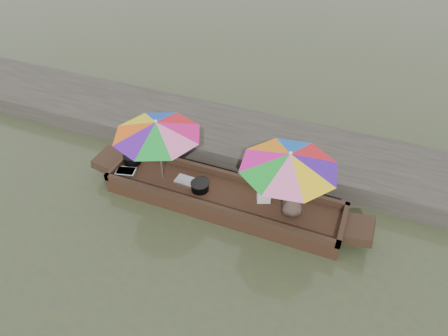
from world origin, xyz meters
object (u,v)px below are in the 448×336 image
at_px(supply_bag, 264,196).
at_px(charcoal_grill, 200,187).
at_px(cooking_pot, 132,159).
at_px(umbrella_stern, 287,183).
at_px(umbrella_bow, 159,150).
at_px(tray_crayfish, 126,172).
at_px(tray_scallop, 185,181).
at_px(vendor, 294,194).
at_px(boat_hull, 222,199).

bearing_deg(supply_bag, charcoal_grill, -171.54).
bearing_deg(cooking_pot, umbrella_stern, -2.84).
distance_m(supply_bag, umbrella_bow, 2.47).
relative_size(tray_crayfish, charcoal_grill, 1.17).
height_order(supply_bag, umbrella_stern, umbrella_stern).
bearing_deg(umbrella_stern, charcoal_grill, -177.79).
distance_m(tray_scallop, vendor, 2.53).
bearing_deg(tray_crayfish, vendor, 2.99).
height_order(charcoal_grill, vendor, vendor).
xyz_separation_m(tray_scallop, umbrella_stern, (2.29, -0.04, 0.74)).
relative_size(boat_hull, cooking_pot, 12.95).
bearing_deg(cooking_pot, supply_bag, -0.89).
relative_size(cooking_pot, umbrella_stern, 0.21).
bearing_deg(supply_bag, boat_hull, -171.39).
height_order(boat_hull, charcoal_grill, charcoal_grill).
bearing_deg(tray_crayfish, charcoal_grill, 4.62).
bearing_deg(cooking_pot, boat_hull, -4.46).
relative_size(boat_hull, charcoal_grill, 13.68).
bearing_deg(vendor, tray_crayfish, -14.59).
height_order(cooking_pot, charcoal_grill, cooking_pot).
bearing_deg(tray_crayfish, cooking_pot, 100.81).
relative_size(tray_crayfish, tray_scallop, 1.00).
bearing_deg(boat_hull, charcoal_grill, -171.80).
relative_size(charcoal_grill, supply_bag, 1.39).
relative_size(cooking_pot, tray_scallop, 0.91).
bearing_deg(boat_hull, cooking_pot, 175.54).
xyz_separation_m(cooking_pot, charcoal_grill, (1.90, -0.26, -0.02)).
xyz_separation_m(cooking_pot, tray_scallop, (1.49, -0.15, -0.08)).
distance_m(charcoal_grill, umbrella_stern, 2.00).
relative_size(vendor, umbrella_stern, 0.57).
bearing_deg(charcoal_grill, tray_scallop, 165.14).
relative_size(boat_hull, vendor, 4.72).
height_order(boat_hull, umbrella_bow, umbrella_bow).
bearing_deg(tray_scallop, vendor, -1.27).
bearing_deg(cooking_pot, tray_scallop, -5.78).
relative_size(cooking_pot, supply_bag, 1.46).
height_order(boat_hull, cooking_pot, cooking_pot).
height_order(tray_crayfish, vendor, vendor).
relative_size(cooking_pot, charcoal_grill, 1.06).
height_order(tray_scallop, umbrella_stern, umbrella_stern).
distance_m(tray_crayfish, supply_bag, 3.25).
relative_size(cooking_pot, vendor, 0.36).
distance_m(tray_crayfish, umbrella_stern, 3.78).
relative_size(charcoal_grill, vendor, 0.35).
xyz_separation_m(supply_bag, vendor, (0.66, -0.15, 0.43)).
bearing_deg(cooking_pot, umbrella_bow, -11.48).
bearing_deg(tray_scallop, boat_hull, -2.33).
bearing_deg(umbrella_bow, tray_crayfish, -165.42).
bearing_deg(tray_scallop, charcoal_grill, -14.86).
bearing_deg(umbrella_stern, vendor, -5.49).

